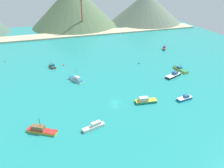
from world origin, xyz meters
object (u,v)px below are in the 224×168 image
at_px(fishing_boat_1, 41,130).
at_px(fishing_boat_9, 76,79).
at_px(fishing_boat_3, 174,75).
at_px(radio_tower, 82,13).
at_px(buoy_2, 139,64).
at_px(fishing_boat_6, 185,98).
at_px(fishing_boat_2, 181,69).
at_px(fishing_boat_0, 94,126).
at_px(fishing_boat_5, 145,100).
at_px(buoy_1, 64,65).
at_px(fishing_boat_7, 165,48).
at_px(buoy_0, 5,61).
at_px(fishing_boat_4, 52,66).

bearing_deg(fishing_boat_1, fishing_boat_9, 63.02).
distance_m(fishing_boat_3, radio_tower, 114.86).
bearing_deg(buoy_2, fishing_boat_6, -87.85).
bearing_deg(fishing_boat_1, fishing_boat_2, 21.99).
height_order(fishing_boat_0, fishing_boat_1, fishing_boat_1).
relative_size(fishing_boat_5, buoy_1, 9.77).
xyz_separation_m(fishing_boat_0, fishing_boat_5, (25.48, 10.31, 0.07)).
height_order(fishing_boat_7, buoy_2, fishing_boat_7).
bearing_deg(fishing_boat_5, buoy_0, 131.46).
xyz_separation_m(fishing_boat_2, fishing_boat_4, (-70.29, 27.94, 0.15)).
height_order(fishing_boat_5, fishing_boat_7, fishing_boat_5).
relative_size(buoy_0, buoy_2, 1.01).
bearing_deg(radio_tower, buoy_0, -137.27).
xyz_separation_m(fishing_boat_7, radio_tower, (-48.39, 65.75, 17.15)).
bearing_deg(fishing_boat_0, fishing_boat_4, 98.93).
bearing_deg(buoy_1, fishing_boat_5, -61.93).
bearing_deg(fishing_boat_5, fishing_boat_2, 35.99).
xyz_separation_m(fishing_boat_3, fishing_boat_5, (-26.44, -19.45, 0.12)).
bearing_deg(fishing_boat_4, buoy_2, -11.96).
bearing_deg(buoy_0, fishing_boat_1, -75.86).
relative_size(fishing_boat_6, buoy_0, 9.36).
distance_m(fishing_boat_0, fishing_boat_6, 43.89).
height_order(fishing_boat_6, radio_tower, radio_tower).
relative_size(fishing_boat_0, fishing_boat_1, 0.81).
bearing_deg(radio_tower, fishing_boat_0, -99.62).
bearing_deg(radio_tower, fishing_boat_5, -89.20).
distance_m(fishing_boat_2, fishing_boat_4, 75.64).
bearing_deg(fishing_boat_3, fishing_boat_1, -159.75).
bearing_deg(fishing_boat_0, buoy_1, 92.94).
relative_size(fishing_boat_0, fishing_boat_9, 0.96).
relative_size(fishing_boat_9, buoy_0, 11.29).
bearing_deg(fishing_boat_6, buoy_1, 129.15).
height_order(fishing_boat_0, fishing_boat_6, fishing_boat_0).
distance_m(fishing_boat_1, buoy_2, 77.43).
bearing_deg(radio_tower, fishing_boat_6, -81.58).
height_order(fishing_boat_1, fishing_boat_9, fishing_boat_9).
bearing_deg(fishing_boat_3, fishing_boat_7, 65.52).
bearing_deg(fishing_boat_7, fishing_boat_3, -114.48).
distance_m(fishing_boat_1, fishing_boat_9, 41.46).
bearing_deg(fishing_boat_3, fishing_boat_5, -143.66).
relative_size(fishing_boat_5, fishing_boat_7, 1.07).
relative_size(fishing_boat_3, fishing_boat_7, 1.19).
height_order(buoy_1, radio_tower, radio_tower).
bearing_deg(fishing_boat_6, fishing_boat_4, 133.32).
xyz_separation_m(buoy_0, buoy_1, (35.00, -18.21, 0.03)).
distance_m(fishing_boat_2, fishing_boat_6, 33.26).
bearing_deg(fishing_boat_9, fishing_boat_0, -90.46).
bearing_deg(buoy_1, fishing_boat_2, -24.27).
bearing_deg(fishing_boat_9, fishing_boat_5, -50.42).
distance_m(fishing_boat_7, buoy_2, 37.23).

